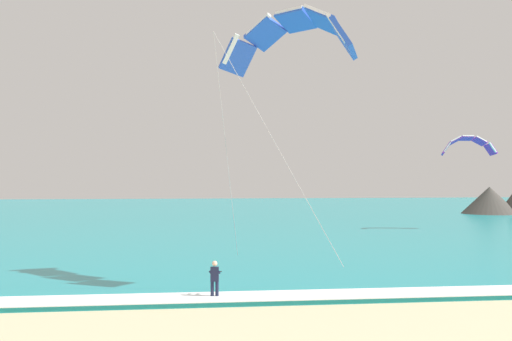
% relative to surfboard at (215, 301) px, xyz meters
% --- Properties ---
extents(sea, '(200.00, 120.00, 0.20)m').
position_rel_surfboard_xyz_m(sea, '(5.99, 58.86, 0.07)').
color(sea, teal).
rests_on(sea, ground).
extents(surf_foam, '(200.00, 2.09, 0.04)m').
position_rel_surfboard_xyz_m(surf_foam, '(5.99, -0.14, 0.19)').
color(surf_foam, white).
rests_on(surf_foam, sea).
extents(surfboard, '(0.60, 1.44, 0.09)m').
position_rel_surfboard_xyz_m(surfboard, '(0.00, 0.00, 0.00)').
color(surfboard, white).
rests_on(surfboard, ground).
extents(kitesurfer, '(0.55, 0.56, 1.69)m').
position_rel_surfboard_xyz_m(kitesurfer, '(0.00, 0.02, 0.91)').
color(kitesurfer, '#191E38').
rests_on(kitesurfer, ground).
extents(kite_primary, '(6.50, 6.45, 12.09)m').
position_rel_surfboard_xyz_m(kite_primary, '(3.81, 3.43, 12.06)').
color(kite_primary, blue).
extents(kite_distant, '(5.51, 1.50, 1.98)m').
position_rel_surfboard_xyz_m(kite_distant, '(25.76, 29.48, 8.43)').
color(kite_distant, purple).
extents(headland_right, '(10.91, 8.06, 4.38)m').
position_rel_surfboard_xyz_m(headland_right, '(42.18, 52.67, 2.03)').
color(headland_right, '#47423D').
rests_on(headland_right, ground).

